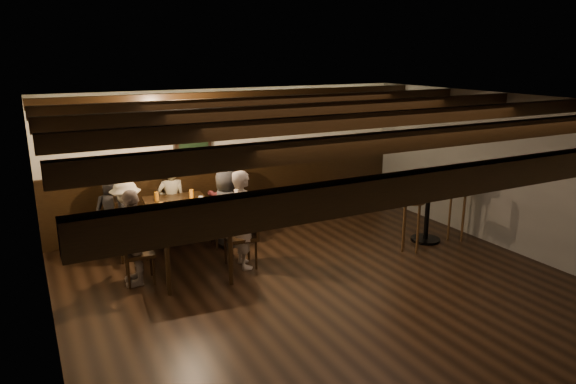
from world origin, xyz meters
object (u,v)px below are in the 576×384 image
person_right_near (226,208)px  bar_stool_right (457,214)px  high_top_table (428,196)px  chair_right_near (225,229)px  bar_stool_left (412,224)px  chair_left_near (131,240)px  chair_left_far (138,264)px  chair_right_far (242,247)px  person_right_far (243,219)px  person_bench_centre (172,202)px  person_bench_right (228,195)px  person_left_far (134,237)px  dining_table (184,216)px  person_bench_left (114,212)px  person_left_near (127,220)px

person_right_near → bar_stool_right: (3.45, -1.48, -0.19)m
person_right_near → high_top_table: bearing=-108.5°
chair_right_near → high_top_table: high_top_table is taller
bar_stool_left → chair_left_near: bearing=167.7°
high_top_table → bar_stool_left: bar_stool_left is taller
chair_left_far → bar_stool_left: bearing=84.6°
chair_right_far → high_top_table: size_ratio=0.83×
bar_stool_right → person_right_far: bearing=-177.4°
person_bench_centre → chair_right_far: bearing=115.6°
person_right_near → bar_stool_right: size_ratio=1.07×
person_bench_right → person_left_far: size_ratio=1.08×
chair_left_far → bar_stool_right: 5.05m
dining_table → chair_right_far: chair_right_far is taller
chair_left_near → chair_right_far: size_ratio=0.99×
person_bench_left → high_top_table: 4.94m
person_bench_left → bar_stool_right: bearing=163.2°
person_bench_left → person_bench_right: size_ratio=0.89×
person_bench_centre → bar_stool_right: bearing=158.2°
chair_left_far → person_bench_left: (-0.05, 1.36, 0.36)m
person_bench_right → person_right_far: person_right_far is taller
person_left_near → person_bench_left: bearing=-161.6°
person_right_near → high_top_table: person_right_near is taller
dining_table → bar_stool_right: size_ratio=1.86×
chair_left_far → person_left_near: bearing=-178.0°
person_bench_right → person_left_far: person_bench_right is taller
person_left_near → high_top_table: person_left_near is taller
dining_table → person_left_far: (-0.79, -0.37, -0.07)m
chair_left_far → dining_table: bearing=122.1°
chair_right_far → bar_stool_left: bearing=-98.3°
person_bench_right → high_top_table: bearing=153.1°
chair_left_far → person_right_near: (1.55, 0.75, 0.36)m
chair_right_near → bar_stool_left: bearing=-116.1°
high_top_table → chair_right_far: bearing=171.9°
person_right_near → chair_right_near: bearing=90.0°
chair_left_far → person_bench_centre: (0.86, 1.42, 0.36)m
chair_left_far → person_right_far: bearing=90.0°
chair_right_far → high_top_table: bearing=-92.3°
person_left_far → bar_stool_left: person_left_far is taller
chair_left_far → chair_right_near: (1.52, 0.75, 0.00)m
person_bench_centre → person_left_near: 0.96m
person_bench_left → dining_table: bearing=135.0°
chair_left_far → person_bench_left: size_ratio=0.70×
chair_right_far → person_right_far: person_right_far is taller
chair_left_far → chair_right_near: 1.70m
person_left_far → person_bench_centre: bearing=153.4°
chair_left_near → chair_right_near: bearing=90.0°
chair_left_far → person_bench_left: person_bench_left is taller
high_top_table → bar_stool_left: size_ratio=0.99×
person_right_near → chair_left_far: bearing=121.5°
person_bench_left → chair_right_far: bearing=140.2°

